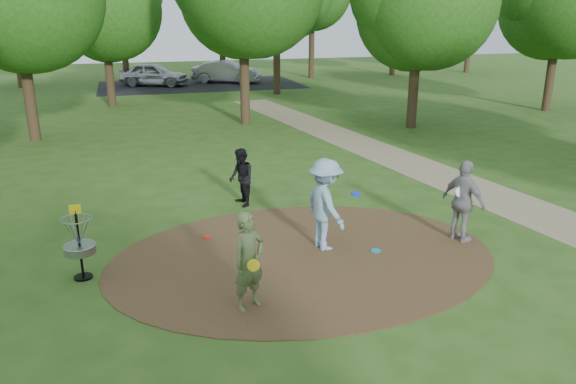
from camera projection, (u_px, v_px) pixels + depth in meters
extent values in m
plane|color=#2D5119|center=(304.00, 257.00, 12.06)|extent=(100.00, 100.00, 0.00)
cylinder|color=#47301C|center=(304.00, 257.00, 12.06)|extent=(8.40, 8.40, 0.02)
cube|color=#8C7A5B|center=(503.00, 200.00, 15.64)|extent=(7.55, 39.89, 0.01)
cube|color=black|center=(201.00, 85.00, 39.97)|extent=(14.00, 8.00, 0.01)
imported|color=#53663B|center=(249.00, 261.00, 9.76)|extent=(0.78, 0.69, 1.80)
cylinder|color=yellow|center=(253.00, 265.00, 9.48)|extent=(0.22, 0.07, 0.22)
imported|color=#81A8C1|center=(325.00, 205.00, 12.21)|extent=(0.99, 1.44, 2.05)
cylinder|color=#0D30EC|center=(356.00, 194.00, 12.37)|extent=(0.30, 0.30, 0.08)
imported|color=black|center=(241.00, 178.00, 15.02)|extent=(0.68, 0.83, 1.57)
cylinder|color=#0C93CD|center=(247.00, 180.00, 15.11)|extent=(0.23, 0.08, 0.22)
imported|color=gray|center=(463.00, 202.00, 12.63)|extent=(0.80, 1.21, 1.91)
cylinder|color=white|center=(459.00, 192.00, 12.45)|extent=(0.23, 0.12, 0.22)
cylinder|color=#16B6B0|center=(247.00, 250.00, 12.35)|extent=(0.22, 0.22, 0.02)
cylinder|color=#0D91E0|center=(376.00, 251.00, 12.31)|extent=(0.22, 0.22, 0.02)
cylinder|color=red|center=(207.00, 237.00, 13.05)|extent=(0.22, 0.22, 0.02)
imported|color=#B6B9BF|center=(154.00, 74.00, 39.20)|extent=(5.06, 3.60, 1.60)
imported|color=#98999F|center=(226.00, 72.00, 40.78)|extent=(5.13, 3.61, 1.60)
cylinder|color=black|center=(80.00, 247.00, 10.92)|extent=(0.05, 0.05, 1.35)
cylinder|color=black|center=(83.00, 277.00, 11.12)|extent=(0.36, 0.36, 0.04)
cylinder|color=gray|center=(80.00, 249.00, 10.93)|extent=(0.60, 0.60, 0.16)
torus|color=gray|center=(80.00, 245.00, 10.91)|extent=(0.63, 0.63, 0.03)
torus|color=gray|center=(76.00, 219.00, 10.74)|extent=(0.58, 0.58, 0.02)
cube|color=yellow|center=(75.00, 209.00, 10.68)|extent=(0.22, 0.02, 0.18)
cylinder|color=#332316|center=(29.00, 93.00, 22.36)|extent=(0.44, 0.44, 3.80)
sphere|color=#214C14|center=(16.00, 1.00, 21.29)|extent=(5.78, 5.78, 5.78)
cylinder|color=#332316|center=(245.00, 78.00, 25.64)|extent=(0.44, 0.44, 4.18)
cylinder|color=#332316|center=(413.00, 87.00, 24.88)|extent=(0.44, 0.44, 3.61)
sphere|color=#214C14|center=(419.00, 8.00, 23.84)|extent=(5.63, 5.63, 5.63)
cylinder|color=#332316|center=(110.00, 75.00, 30.53)|extent=(0.44, 0.44, 3.42)
sphere|color=#214C14|center=(104.00, 14.00, 29.56)|extent=(5.24, 5.24, 5.24)
cylinder|color=#332316|center=(277.00, 59.00, 34.90)|extent=(0.44, 0.44, 4.37)
cylinder|color=#332316|center=(551.00, 74.00, 29.10)|extent=(0.44, 0.44, 3.80)
sphere|color=#214C14|center=(561.00, 2.00, 28.00)|extent=(5.99, 5.99, 5.99)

